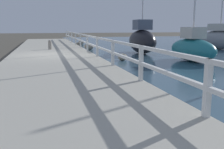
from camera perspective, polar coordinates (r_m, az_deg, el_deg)
ground_plane at (r=13.93m, az=-12.77°, el=2.90°), size 120.00×120.00×0.00m
dock_walkway at (r=13.91m, az=-12.80°, el=3.57°), size 4.33×36.00×0.33m
railing at (r=14.05m, az=-4.44°, el=7.18°), size 0.10×32.50×0.94m
boulder_near_dock at (r=20.65m, az=-5.20°, el=6.11°), size 0.60×0.54×0.45m
boulder_mid_strip at (r=20.44m, az=-4.79°, el=6.01°), size 0.54×0.48×0.40m
boulder_upstream at (r=26.59m, az=-6.69°, el=7.00°), size 0.56×0.50×0.42m
boulder_far_strip at (r=13.74m, az=2.31°, el=3.83°), size 0.50×0.45×0.37m
boulder_downstream at (r=23.96m, az=-7.32°, el=6.55°), size 0.48×0.43×0.36m
mooring_bollard at (r=17.07m, az=-13.37°, el=6.35°), size 0.22×0.22×0.60m
sailboat_black at (r=17.54m, az=6.55°, el=7.48°), size 1.55×3.87×5.73m
sailboat_teal at (r=13.95m, az=17.10°, el=5.55°), size 1.49×3.49×6.02m
sailboat_gray at (r=22.28m, az=22.40°, el=7.26°), size 2.65×4.17×5.63m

